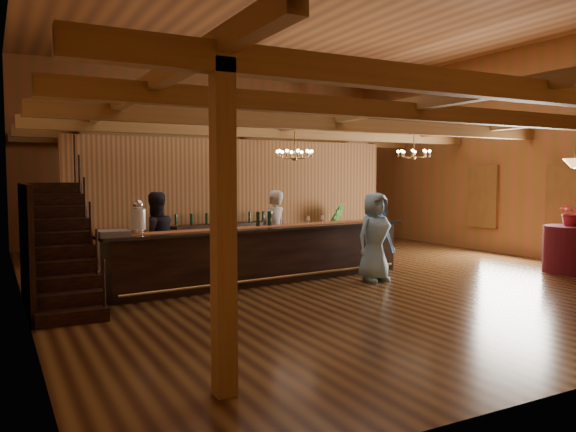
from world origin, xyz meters
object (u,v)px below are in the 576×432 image
bartender (274,232)px  guest (375,237)px  staff_second (155,239)px  floor_plant (333,227)px  beverage_dispenser (138,218)px  chandelier_right (414,153)px  tasting_bar (267,254)px  pendant_lamp (575,163)px  chandelier_left (295,154)px  round_table (572,249)px  backbar_shelf (229,240)px  raffle_drum (379,213)px

bartender → guest: (1.43, -1.69, -0.01)m
staff_second → floor_plant: size_ratio=1.33×
beverage_dispenser → floor_plant: 7.36m
beverage_dispenser → chandelier_right: chandelier_right is taller
tasting_bar → pendant_lamp: 7.02m
chandelier_left → chandelier_right: (3.30, -0.11, 0.07)m
chandelier_left → pendant_lamp: (5.28, -3.06, -0.21)m
tasting_bar → floor_plant: (3.78, 3.42, 0.12)m
pendant_lamp → guest: (-4.44, 1.23, -1.51)m
beverage_dispenser → round_table: beverage_dispenser is taller
backbar_shelf → pendant_lamp: 8.36m
backbar_shelf → guest: (1.37, -4.46, 0.45)m
tasting_bar → staff_second: 2.19m
backbar_shelf → pendant_lamp: bearing=-54.2°
floor_plant → pendant_lamp: bearing=-64.5°
backbar_shelf → floor_plant: (3.15, -0.14, 0.23)m
beverage_dispenser → chandelier_left: bearing=17.2°
beverage_dispenser → backbar_shelf: size_ratio=0.19×
pendant_lamp → chandelier_right: bearing=123.9°
backbar_shelf → bartender: 2.81m
backbar_shelf → staff_second: (-2.70, -2.92, 0.46)m
chandelier_left → chandelier_right: size_ratio=1.00×
backbar_shelf → guest: bearing=-82.8°
chandelier_left → guest: 2.65m
raffle_drum → bartender: 2.49m
raffle_drum → round_table: (3.47, -2.39, -0.77)m
tasting_bar → pendant_lamp: bearing=-24.3°
beverage_dispenser → tasting_bar: bearing=4.8°
round_table → staff_second: bearing=162.0°
chandelier_left → guest: size_ratio=0.45×
guest → chandelier_right: bearing=30.4°
staff_second → pendant_lamp: bearing=154.9°
pendant_lamp → floor_plant: pendant_lamp is taller
beverage_dispenser → bartender: 3.34m
beverage_dispenser → backbar_shelf: (3.21, 3.78, -0.95)m
backbar_shelf → beverage_dispenser: bearing=-140.2°
backbar_shelf → raffle_drum: bearing=-64.5°
round_table → chandelier_left: chandelier_left is taller
raffle_drum → guest: bearing=-129.9°
beverage_dispenser → guest: (4.57, -0.68, -0.50)m
floor_plant → chandelier_left: bearing=-136.6°
round_table → chandelier_left: 6.46m
chandelier_left → staff_second: size_ratio=0.44×
bartender → backbar_shelf: bearing=-114.9°
round_table → tasting_bar: bearing=161.7°
floor_plant → round_table: bearing=-64.5°
beverage_dispenser → raffle_drum: bearing=4.9°
pendant_lamp → guest: pendant_lamp is taller
chandelier_left → round_table: bearing=-30.1°
guest → staff_second: bearing=154.5°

